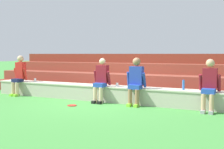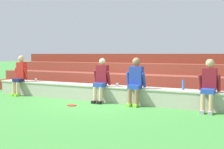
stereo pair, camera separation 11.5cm
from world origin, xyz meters
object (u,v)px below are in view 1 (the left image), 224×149
(person_left_of_center, at_px, (101,79))
(person_center, at_px, (136,80))
(water_bottle_center_gap, at_px, (183,85))
(person_far_left, at_px, (19,74))
(frisbee, at_px, (72,105))
(person_right_of_center, at_px, (209,84))
(plastic_cup_left_end, at_px, (117,85))
(plastic_cup_right_end, at_px, (35,80))

(person_left_of_center, relative_size, person_center, 0.98)
(person_center, height_order, water_bottle_center_gap, person_center)
(person_far_left, bearing_deg, frisbee, -17.23)
(person_far_left, bearing_deg, water_bottle_center_gap, 2.61)
(person_center, xyz_separation_m, person_right_of_center, (1.96, 0.02, -0.02))
(person_far_left, relative_size, water_bottle_center_gap, 5.07)
(frisbee, bearing_deg, person_center, 27.79)
(frisbee, bearing_deg, water_bottle_center_gap, 21.63)
(person_right_of_center, xyz_separation_m, plastic_cup_left_end, (-2.65, 0.23, -0.17))
(plastic_cup_left_end, bearing_deg, frisbee, -129.20)
(person_far_left, xyz_separation_m, person_left_of_center, (3.26, -0.01, -0.05))
(person_right_of_center, relative_size, plastic_cup_right_end, 12.23)
(person_center, relative_size, frisbee, 5.26)
(person_right_of_center, height_order, plastic_cup_left_end, person_right_of_center)
(person_right_of_center, relative_size, water_bottle_center_gap, 4.81)
(person_far_left, xyz_separation_m, person_center, (4.38, -0.04, -0.02))
(person_left_of_center, relative_size, person_right_of_center, 1.00)
(person_center, height_order, plastic_cup_left_end, person_center)
(person_far_left, relative_size, person_center, 1.04)
(person_center, bearing_deg, person_far_left, 179.51)
(person_center, bearing_deg, person_right_of_center, 0.66)
(person_center, distance_m, plastic_cup_left_end, 0.76)
(person_right_of_center, bearing_deg, plastic_cup_right_end, 177.04)
(person_center, height_order, person_right_of_center, person_center)
(person_far_left, bearing_deg, plastic_cup_left_end, 3.32)
(water_bottle_center_gap, bearing_deg, plastic_cup_right_end, 179.64)
(water_bottle_center_gap, relative_size, frisbee, 1.07)
(person_right_of_center, distance_m, plastic_cup_right_end, 5.89)
(person_far_left, xyz_separation_m, frisbee, (2.80, -0.87, -0.73))
(person_far_left, bearing_deg, person_left_of_center, -0.17)
(frisbee, bearing_deg, person_left_of_center, 61.85)
(person_center, xyz_separation_m, frisbee, (-1.58, -0.83, -0.72))
(person_far_left, distance_m, frisbee, 3.02)
(person_center, relative_size, water_bottle_center_gap, 4.89)
(person_right_of_center, height_order, frisbee, person_right_of_center)
(person_left_of_center, height_order, person_right_of_center, person_right_of_center)
(plastic_cup_left_end, bearing_deg, person_center, -19.88)
(person_right_of_center, bearing_deg, person_far_left, 179.86)
(person_far_left, height_order, person_left_of_center, person_far_left)
(person_left_of_center, bearing_deg, person_right_of_center, -0.10)
(person_left_of_center, distance_m, frisbee, 1.19)
(person_far_left, distance_m, person_right_of_center, 6.34)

